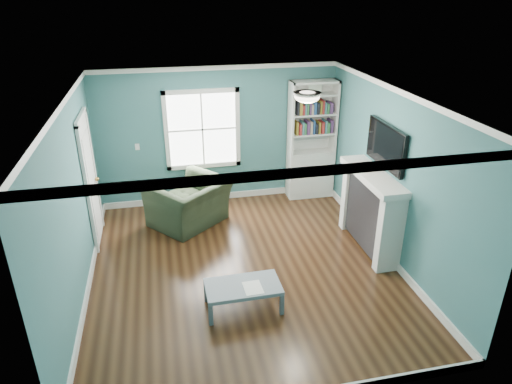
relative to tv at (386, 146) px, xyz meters
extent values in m
plane|color=black|center=(-2.20, -0.20, -1.72)|extent=(5.00, 5.00, 0.00)
plane|color=#3E7377|center=(-2.20, 2.30, -0.43)|extent=(4.50, 0.00, 4.50)
plane|color=#3E7377|center=(-2.20, -2.70, -0.43)|extent=(4.50, 0.00, 4.50)
plane|color=#3E7377|center=(-4.45, -0.20, -0.43)|extent=(0.00, 5.00, 5.00)
plane|color=#3E7377|center=(0.05, -0.20, -0.43)|extent=(0.00, 5.00, 5.00)
plane|color=white|center=(-2.20, -0.20, 0.88)|extent=(5.00, 5.00, 0.00)
cube|color=white|center=(-2.20, 2.28, -1.66)|extent=(4.50, 0.03, 0.12)
cube|color=white|center=(-4.44, -0.20, -1.66)|extent=(0.03, 5.00, 0.12)
cube|color=white|center=(0.03, -0.20, -1.66)|extent=(0.03, 5.00, 0.12)
cube|color=white|center=(-2.20, 2.28, 0.84)|extent=(4.50, 0.04, 0.08)
cube|color=white|center=(-2.20, -2.68, 0.84)|extent=(4.50, 0.04, 0.08)
cube|color=white|center=(-4.43, -0.20, 0.84)|extent=(0.04, 5.00, 0.08)
cube|color=white|center=(0.03, -0.20, 0.84)|extent=(0.04, 5.00, 0.08)
cube|color=white|center=(-2.50, 2.29, -0.27)|extent=(1.24, 0.01, 1.34)
cube|color=white|center=(-3.16, 2.28, -0.27)|extent=(0.08, 0.06, 1.50)
cube|color=white|center=(-1.84, 2.28, -0.27)|extent=(0.08, 0.06, 1.50)
cube|color=white|center=(-2.50, 2.28, -0.98)|extent=(1.40, 0.06, 0.08)
cube|color=white|center=(-2.50, 2.28, 0.44)|extent=(1.40, 0.06, 0.08)
cube|color=white|center=(-2.50, 2.28, -0.27)|extent=(1.24, 0.03, 0.03)
cube|color=white|center=(-2.50, 2.28, -0.27)|extent=(0.03, 0.03, 1.34)
cube|color=silver|center=(-0.43, 2.10, -1.27)|extent=(0.90, 0.35, 0.90)
cube|color=silver|center=(-0.86, 2.10, -0.12)|extent=(0.04, 0.35, 1.40)
cube|color=silver|center=(0.00, 2.10, -0.12)|extent=(0.04, 0.35, 1.40)
cube|color=silver|center=(-0.43, 2.26, -0.12)|extent=(0.90, 0.02, 1.40)
cube|color=silver|center=(-0.43, 2.10, 0.55)|extent=(0.90, 0.35, 0.04)
cube|color=silver|center=(-0.43, 2.10, -0.80)|extent=(0.84, 0.33, 0.03)
cube|color=silver|center=(-0.43, 2.10, -0.42)|extent=(0.84, 0.33, 0.03)
cube|color=silver|center=(-0.43, 2.10, -0.04)|extent=(0.84, 0.33, 0.03)
cube|color=silver|center=(-0.43, 2.10, 0.32)|extent=(0.84, 0.33, 0.03)
cube|color=olive|center=(-0.43, 2.08, -0.30)|extent=(0.70, 0.25, 0.22)
cube|color=maroon|center=(-0.43, 2.08, 0.08)|extent=(0.70, 0.25, 0.22)
cylinder|color=beige|center=(-0.43, 2.05, 0.46)|extent=(0.26, 0.06, 0.26)
cube|color=black|center=(-0.11, 0.00, -1.12)|extent=(0.30, 1.20, 1.10)
cube|color=black|center=(-0.13, 0.00, -1.32)|extent=(0.22, 0.65, 0.70)
cube|color=silver|center=(-0.13, -0.67, -1.12)|extent=(0.36, 0.16, 1.20)
cube|color=silver|center=(-0.13, 0.67, -1.12)|extent=(0.36, 0.16, 1.20)
cube|color=silver|center=(-0.15, 0.00, -0.47)|extent=(0.44, 1.58, 0.10)
cube|color=black|center=(0.00, 0.00, 0.00)|extent=(0.06, 1.10, 0.65)
cube|color=silver|center=(-4.43, 1.20, -0.70)|extent=(0.04, 0.80, 2.05)
cube|color=white|center=(-4.42, 0.75, -0.70)|extent=(0.05, 0.08, 2.13)
cube|color=white|center=(-4.42, 1.65, -0.70)|extent=(0.05, 0.08, 2.13)
cube|color=white|center=(-4.42, 1.20, 0.36)|extent=(0.05, 0.98, 0.08)
sphere|color=#BF8C3F|center=(-4.37, 1.50, -0.77)|extent=(0.07, 0.07, 0.07)
ellipsoid|color=white|center=(-1.30, -0.10, 0.82)|extent=(0.34, 0.34, 0.15)
cylinder|color=white|center=(-1.30, -0.10, 0.86)|extent=(0.38, 0.38, 0.03)
cube|color=white|center=(-3.70, 2.28, -0.52)|extent=(0.08, 0.01, 0.12)
imported|color=black|center=(-2.87, 1.40, -1.18)|extent=(1.47, 1.41, 1.08)
cube|color=#505660|center=(-2.84, -1.33, -1.57)|extent=(0.05, 0.05, 0.30)
cube|color=#505660|center=(-1.92, -1.33, -1.57)|extent=(0.05, 0.05, 0.30)
cube|color=#505660|center=(-2.85, -0.85, -1.57)|extent=(0.05, 0.05, 0.30)
cube|color=#505660|center=(-1.93, -0.85, -1.57)|extent=(0.05, 0.05, 0.30)
cube|color=slate|center=(-2.39, -1.09, -1.40)|extent=(0.98, 0.54, 0.05)
cube|color=white|center=(-2.27, -1.17, -1.37)|extent=(0.24, 0.30, 0.00)
camera|label=1|loc=(-3.25, -5.88, 2.21)|focal=32.00mm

